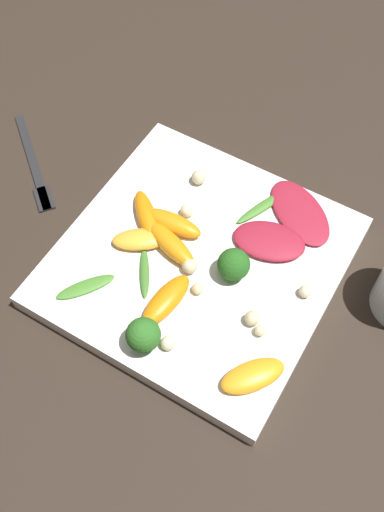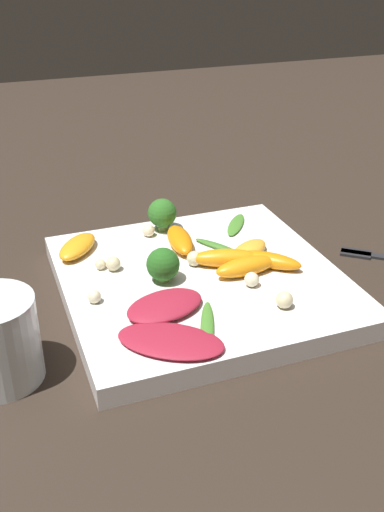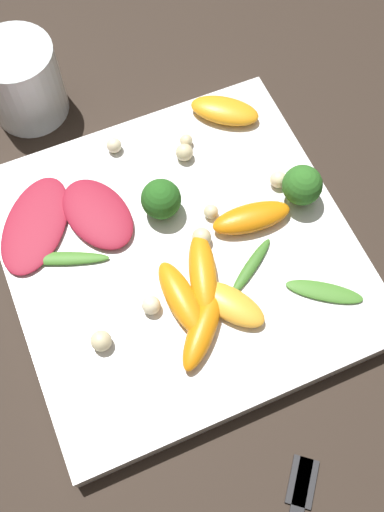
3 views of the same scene
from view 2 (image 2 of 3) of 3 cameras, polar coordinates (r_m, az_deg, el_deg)
name	(u,v)px [view 2 (image 2 of 3)]	position (r m, az deg, el deg)	size (l,w,h in m)	color
ground_plane	(200,291)	(0.69, 0.81, -3.37)	(2.40, 2.40, 0.00)	#2D231C
plate	(200,282)	(0.69, 0.81, -2.54)	(0.31, 0.31, 0.02)	white
radicchio_leaf_0	(171,341)	(0.57, -2.05, -8.06)	(0.11, 0.12, 0.01)	maroon
radicchio_leaf_1	(165,306)	(0.61, -2.60, -4.73)	(0.07, 0.10, 0.01)	maroon
orange_segment_0	(178,240)	(0.73, -1.31, 1.53)	(0.08, 0.04, 0.02)	orange
orange_segment_1	(246,266)	(0.68, 5.15, -0.99)	(0.03, 0.08, 0.02)	orange
orange_segment_2	(225,258)	(0.69, 3.16, -0.18)	(0.05, 0.08, 0.02)	orange
orange_segment_3	(248,251)	(0.71, 5.40, 0.49)	(0.06, 0.07, 0.02)	#FCAD33
orange_segment_4	(270,260)	(0.69, 7.41, -0.40)	(0.07, 0.07, 0.02)	orange
orange_segment_5	(77,246)	(0.73, -10.85, 0.90)	(0.07, 0.07, 0.02)	orange
broccoli_floret_0	(162,214)	(0.77, -2.85, 4.06)	(0.04, 0.04, 0.04)	#7A9E51
broccoli_floret_1	(163,264)	(0.66, -2.80, -0.80)	(0.04, 0.04, 0.04)	#84AD5B
arugula_sprig_0	(236,225)	(0.79, 4.20, 3.00)	(0.07, 0.05, 0.00)	#47842D
arugula_sprig_1	(207,327)	(0.59, 1.45, -6.74)	(0.09, 0.05, 0.01)	#47842D
arugula_sprig_2	(217,246)	(0.73, 2.41, 0.96)	(0.06, 0.04, 0.01)	#3D7528
macadamia_nut_0	(148,230)	(0.76, -4.17, 2.45)	(0.02, 0.02, 0.02)	beige
macadamia_nut_1	(94,296)	(0.63, -9.31, -3.82)	(0.01, 0.01, 0.01)	beige
macadamia_nut_2	(191,259)	(0.69, -0.10, -0.29)	(0.02, 0.02, 0.02)	beige
macadamia_nut_3	(171,256)	(0.70, -2.00, 0.02)	(0.01, 0.01, 0.01)	beige
macadamia_nut_4	(113,264)	(0.69, -7.51, -0.72)	(0.02, 0.02, 0.02)	beige
macadamia_nut_5	(284,300)	(0.62, 8.79, -4.15)	(0.02, 0.02, 0.02)	beige
macadamia_nut_6	(100,264)	(0.69, -8.72, -0.78)	(0.01, 0.01, 0.01)	beige
macadamia_nut_7	(252,279)	(0.66, 5.70, -2.24)	(0.02, 0.02, 0.02)	beige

